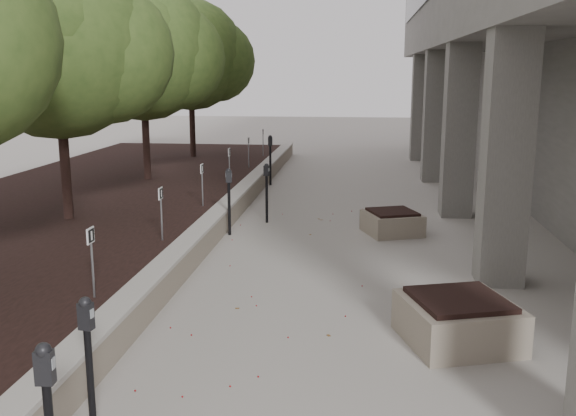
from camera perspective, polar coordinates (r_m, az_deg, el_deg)
The scene contains 18 objects.
retaining_wall at distance 13.97m, azimuth -5.94°, elevation -0.89°, with size 0.39×26.00×0.50m, color gray, non-canonical shape.
planting_bed at distance 15.19m, azimuth -19.61°, elevation -0.68°, with size 7.00×26.00×0.40m, color black.
crabapple_tree_3 at distance 13.66m, azimuth -19.63°, elevation 10.35°, with size 4.60×4.00×5.44m, color #354F1E, non-canonical shape.
crabapple_tree_4 at distance 18.29m, azimuth -12.71°, elevation 10.98°, with size 4.60×4.00×5.44m, color #354F1E, non-canonical shape.
crabapple_tree_5 at distance 23.08m, azimuth -8.61°, elevation 11.28°, with size 4.60×4.00×5.44m, color #354F1E, non-canonical shape.
parking_sign_3 at distance 8.89m, azimuth -16.97°, elevation -4.67°, with size 0.04×0.22×0.96m, color black, non-canonical shape.
parking_sign_4 at distance 11.61m, azimuth -11.17°, elevation -0.52°, with size 0.04×0.22×0.96m, color black, non-canonical shape.
parking_sign_5 at distance 14.44m, azimuth -7.61°, elevation 2.03°, with size 0.04×0.22×0.96m, color black, non-canonical shape.
parking_sign_6 at distance 17.33m, azimuth -5.22°, elevation 3.74°, with size 0.04×0.22×0.96m, color black, non-canonical shape.
parking_sign_7 at distance 20.25m, azimuth -3.51°, elevation 4.95°, with size 0.04×0.22×0.96m, color black, non-canonical shape.
parking_sign_8 at distance 23.20m, azimuth -2.23°, elevation 5.85°, with size 0.04×0.22×0.96m, color black, non-canonical shape.
parking_meter_2 at distance 6.16m, azimuth -17.17°, elevation -13.83°, with size 0.14×0.10×1.44m, color black, non-canonical shape.
parking_meter_3 at distance 13.38m, azimuth -5.25°, elevation 0.55°, with size 0.14×0.10×1.41m, color black, non-canonical shape.
parking_meter_4 at distance 14.45m, azimuth -1.90°, elevation 1.32°, with size 0.13×0.10×1.35m, color black, non-canonical shape.
parking_meter_5 at distance 19.35m, azimuth -1.58°, elevation 4.27°, with size 0.15×0.11×1.51m, color black, non-canonical shape.
planter_front at distance 8.45m, azimuth 14.87°, elevation -9.56°, with size 1.29×1.29×0.60m, color gray, non-canonical shape.
planter_back at distance 13.71m, azimuth 9.22°, elevation -1.24°, with size 1.06×1.06×0.50m, color gray, non-canonical shape.
berry_scatter at distance 9.96m, azimuth -1.06°, elevation -7.60°, with size 3.30×14.10×0.02m, color maroon, non-canonical shape.
Camera 1 is at (1.14, -4.30, 3.34)m, focal length 40.08 mm.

